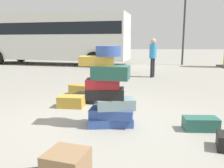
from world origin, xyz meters
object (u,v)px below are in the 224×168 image
(suitcase_tan_foreground_near, at_px, (81,90))
(suitcase_tower, at_px, (109,91))
(suitcase_black_foreground_far, at_px, (87,98))
(person_bearded_onlooker, at_px, (153,54))
(suitcase_tan_behind_tower, at_px, (71,102))
(suitcase_teal_white_trunk, at_px, (201,124))
(parked_bus, at_px, (52,36))

(suitcase_tan_foreground_near, bearing_deg, suitcase_tower, -49.30)
(suitcase_black_foreground_far, xyz_separation_m, person_bearded_onlooker, (2.17, 4.18, 0.86))
(suitcase_tan_behind_tower, bearing_deg, suitcase_black_foreground_far, 65.68)
(suitcase_teal_white_trunk, distance_m, parked_bus, 13.06)
(suitcase_tower, xyz_separation_m, suitcase_tan_foreground_near, (-0.92, 2.40, -0.48))
(person_bearded_onlooker, bearing_deg, suitcase_tan_behind_tower, -4.33)
(suitcase_tan_behind_tower, relative_size, person_bearded_onlooker, 0.36)
(suitcase_tan_behind_tower, bearing_deg, suitcase_tower, -46.16)
(suitcase_teal_white_trunk, relative_size, person_bearded_onlooker, 0.36)
(suitcase_black_foreground_far, height_order, suitcase_tan_behind_tower, suitcase_tan_behind_tower)
(suitcase_tower, distance_m, suitcase_tan_foreground_near, 2.62)
(suitcase_black_foreground_far, bearing_deg, suitcase_tan_behind_tower, -96.99)
(suitcase_tan_foreground_near, distance_m, person_bearded_onlooker, 4.31)
(suitcase_tower, bearing_deg, suitcase_tan_behind_tower, 128.73)
(suitcase_black_foreground_far, xyz_separation_m, parked_bus, (-3.68, 9.67, 1.73))
(suitcase_tower, distance_m, person_bearded_onlooker, 6.06)
(suitcase_tower, height_order, person_bearded_onlooker, person_bearded_onlooker)
(suitcase_tan_foreground_near, height_order, parked_bus, parked_bus)
(suitcase_tower, height_order, suitcase_black_foreground_far, suitcase_tower)
(suitcase_teal_white_trunk, xyz_separation_m, parked_bus, (-5.91, 11.51, 1.72))
(suitcase_tan_foreground_near, height_order, person_bearded_onlooker, person_bearded_onlooker)
(suitcase_teal_white_trunk, bearing_deg, person_bearded_onlooker, 90.50)
(suitcase_tan_behind_tower, distance_m, parked_bus, 10.87)
(suitcase_tan_foreground_near, distance_m, parked_bus, 9.72)
(suitcase_tower, distance_m, suitcase_teal_white_trunk, 1.68)
(suitcase_teal_white_trunk, relative_size, suitcase_black_foreground_far, 0.88)
(suitcase_tan_foreground_near, relative_size, person_bearded_onlooker, 0.41)
(suitcase_black_foreground_far, bearing_deg, person_bearded_onlooker, 85.00)
(suitcase_teal_white_trunk, xyz_separation_m, suitcase_tan_behind_tower, (-2.52, 1.33, 0.02))
(suitcase_tower, distance_m, parked_bus, 12.20)
(suitcase_tower, bearing_deg, suitcase_black_foreground_far, 110.89)
(suitcase_tan_behind_tower, bearing_deg, parked_bus, 113.53)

